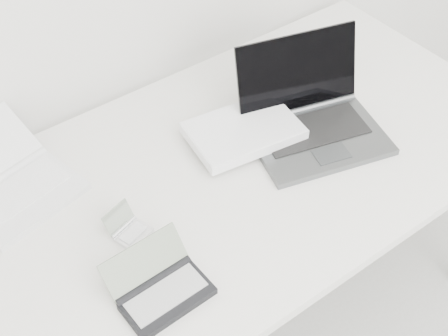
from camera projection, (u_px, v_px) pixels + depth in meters
desk at (224, 183)px, 1.57m from camera, size 1.60×0.80×0.73m
laptop_large at (284, 124)px, 1.60m from camera, size 0.51×0.39×0.22m
netbook_open_white at (12, 184)px, 1.47m from camera, size 0.32×0.37×0.10m
pda_silver at (129, 230)px, 1.39m from camera, size 0.10×0.10×0.06m
palmtop_charcoal at (161, 289)px, 1.27m from camera, size 0.19×0.16×0.09m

